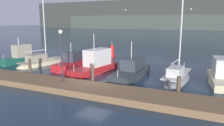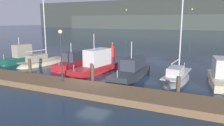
{
  "view_description": "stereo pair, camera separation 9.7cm",
  "coord_description": "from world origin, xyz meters",
  "views": [
    {
      "loc": [
        8.52,
        -15.08,
        5.16
      ],
      "look_at": [
        0.0,
        3.55,
        1.2
      ],
      "focal_mm": 35.0,
      "sensor_mm": 36.0,
      "label": 1
    },
    {
      "loc": [
        8.61,
        -15.04,
        5.16
      ],
      "look_at": [
        0.0,
        3.55,
        1.2
      ],
      "focal_mm": 35.0,
      "sensor_mm": 36.0,
      "label": 2
    }
  ],
  "objects": [
    {
      "name": "ground_plane",
      "position": [
        0.0,
        0.0,
        0.0
      ],
      "size": [
        400.0,
        400.0,
        0.0
      ],
      "primitive_type": "plane",
      "color": "#1E3347"
    },
    {
      "name": "dock",
      "position": [
        0.0,
        -1.85,
        0.23
      ],
      "size": [
        33.39,
        2.8,
        0.45
      ],
      "primitive_type": "cube",
      "color": "brown",
      "rests_on": "ground"
    },
    {
      "name": "mooring_pile_1",
      "position": [
        -6.7,
        -0.2,
        0.86
      ],
      "size": [
        0.28,
        0.28,
        1.72
      ],
      "primitive_type": "cylinder",
      "color": "#4C3D2D",
      "rests_on": "ground"
    },
    {
      "name": "mooring_pile_2",
      "position": [
        0.0,
        -0.2,
        0.86
      ],
      "size": [
        0.28,
        0.28,
        1.71
      ],
      "primitive_type": "cylinder",
      "color": "#4C3D2D",
      "rests_on": "ground"
    },
    {
      "name": "mooring_pile_3",
      "position": [
        6.7,
        -0.2,
        0.73
      ],
      "size": [
        0.28,
        0.28,
        1.46
      ],
      "primitive_type": "cylinder",
      "color": "#4C3D2D",
      "rests_on": "ground"
    },
    {
      "name": "motorboat_berth_1",
      "position": [
        -13.12,
        4.53,
        0.43
      ],
      "size": [
        2.15,
        5.07,
        3.71
      ],
      "color": "#195647",
      "rests_on": "ground"
    },
    {
      "name": "sailboat_berth_2",
      "position": [
        -9.78,
        4.78,
        0.12
      ],
      "size": [
        3.21,
        7.15,
        8.67
      ],
      "color": "beige",
      "rests_on": "ground"
    },
    {
      "name": "motorboat_berth_3",
      "position": [
        -5.66,
        4.9,
        0.31
      ],
      "size": [
        2.59,
        6.05,
        3.31
      ],
      "color": "red",
      "rests_on": "ground"
    },
    {
      "name": "motorboat_berth_4",
      "position": [
        -2.12,
        3.89,
        0.44
      ],
      "size": [
        3.22,
        6.94,
        4.45
      ],
      "color": "red",
      "rests_on": "ground"
    },
    {
      "name": "motorboat_berth_5",
      "position": [
        1.93,
        3.58,
        0.3
      ],
      "size": [
        2.1,
        7.23,
        3.87
      ],
      "color": "#2D3338",
      "rests_on": "ground"
    },
    {
      "name": "sailboat_berth_6",
      "position": [
        6.0,
        4.06,
        0.17
      ],
      "size": [
        2.26,
        6.5,
        9.56
      ],
      "color": "gray",
      "rests_on": "ground"
    },
    {
      "name": "motorboat_berth_7",
      "position": [
        9.65,
        4.73,
        0.35
      ],
      "size": [
        2.91,
        6.57,
        3.6
      ],
      "color": "beige",
      "rests_on": "ground"
    },
    {
      "name": "channel_buoy",
      "position": [
        -4.83,
        14.09,
        0.77
      ],
      "size": [
        1.07,
        1.07,
        2.03
      ],
      "color": "red",
      "rests_on": "ground"
    },
    {
      "name": "dock_lamppost",
      "position": [
        -1.99,
        -1.53,
        3.16
      ],
      "size": [
        0.32,
        0.32,
        4.06
      ],
      "color": "#2D2D33",
      "rests_on": "dock"
    },
    {
      "name": "hillside_backdrop",
      "position": [
        -1.91,
        131.3,
        8.72
      ],
      "size": [
        240.0,
        23.0,
        18.95
      ],
      "color": "#333833",
      "rests_on": "ground"
    }
  ]
}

